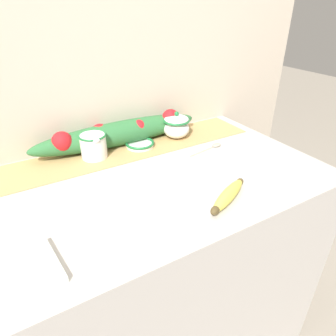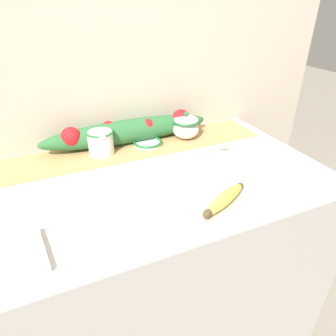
# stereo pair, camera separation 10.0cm
# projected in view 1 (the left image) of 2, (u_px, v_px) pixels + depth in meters

# --- Properties ---
(ground_plane) EXTENTS (12.00, 12.00, 0.00)m
(ground_plane) POSITION_uv_depth(u_px,v_px,m) (159.00, 335.00, 1.51)
(ground_plane) COLOR gray
(countertop) EXTENTS (1.21, 0.73, 0.94)m
(countertop) POSITION_uv_depth(u_px,v_px,m) (157.00, 270.00, 1.28)
(countertop) COLOR #B7B2AD
(countertop) RESTS_ON ground_plane
(back_wall) EXTENTS (2.01, 0.04, 2.40)m
(back_wall) POSITION_uv_depth(u_px,v_px,m) (108.00, 78.00, 1.20)
(back_wall) COLOR beige
(back_wall) RESTS_ON ground_plane
(table_runner) EXTENTS (1.11, 0.22, 0.00)m
(table_runner) POSITION_uv_depth(u_px,v_px,m) (126.00, 150.00, 1.23)
(table_runner) COLOR tan
(table_runner) RESTS_ON countertop
(cream_pitcher) EXTENTS (0.10, 0.12, 0.10)m
(cream_pitcher) POSITION_uv_depth(u_px,v_px,m) (93.00, 145.00, 1.14)
(cream_pitcher) COLOR white
(cream_pitcher) RESTS_ON countertop
(sugar_bowl) EXTENTS (0.12, 0.12, 0.12)m
(sugar_bowl) POSITION_uv_depth(u_px,v_px,m) (176.00, 126.00, 1.31)
(sugar_bowl) COLOR white
(sugar_bowl) RESTS_ON countertop
(small_dish) EXTENTS (0.12, 0.12, 0.02)m
(small_dish) POSITION_uv_depth(u_px,v_px,m) (140.00, 144.00, 1.25)
(small_dish) COLOR white
(small_dish) RESTS_ON countertop
(banana) EXTENTS (0.20, 0.12, 0.04)m
(banana) POSITION_uv_depth(u_px,v_px,m) (228.00, 195.00, 0.91)
(banana) COLOR #DBCC4C
(banana) RESTS_ON countertop
(spoon) EXTENTS (0.17, 0.04, 0.01)m
(spoon) POSITION_uv_depth(u_px,v_px,m) (215.00, 146.00, 1.25)
(spoon) COLOR #A89E89
(spoon) RESTS_ON countertop
(napkin_stack) EXTENTS (0.17, 0.17, 0.02)m
(napkin_stack) POSITION_uv_depth(u_px,v_px,m) (22.00, 274.00, 0.67)
(napkin_stack) COLOR silver
(napkin_stack) RESTS_ON countertop
(poinsettia_garland) EXTENTS (0.73, 0.11, 0.12)m
(poinsettia_garland) POSITION_uv_depth(u_px,v_px,m) (120.00, 133.00, 1.24)
(poinsettia_garland) COLOR #2D6B38
(poinsettia_garland) RESTS_ON countertop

